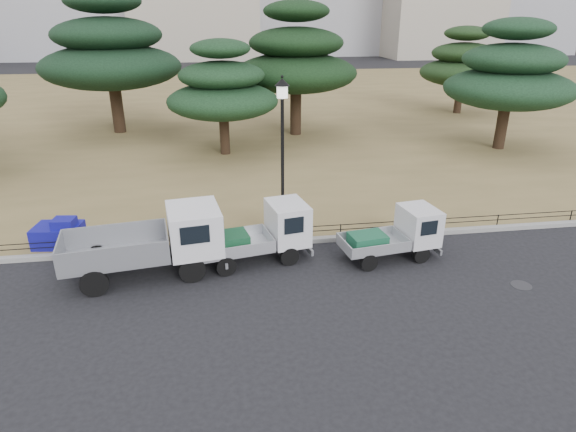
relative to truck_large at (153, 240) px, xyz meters
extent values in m
plane|color=black|center=(4.22, -1.14, -1.12)|extent=(220.00, 220.00, 0.00)
cube|color=olive|center=(4.22, 29.46, -1.05)|extent=(120.00, 56.00, 0.15)
cube|color=gray|center=(4.22, 1.46, -1.04)|extent=(120.00, 0.25, 0.16)
cylinder|color=black|center=(1.12, -0.70, -0.73)|extent=(0.80, 0.27, 0.79)
cylinder|color=black|center=(0.88, 0.99, -0.73)|extent=(0.80, 0.27, 0.79)
cylinder|color=black|center=(-1.58, -1.10, -0.73)|extent=(0.80, 0.27, 0.79)
cylinder|color=black|center=(-1.82, 0.60, -0.73)|extent=(0.80, 0.27, 0.79)
cube|color=#2D2D30|center=(-0.31, -0.05, -0.52)|extent=(4.50, 1.56, 0.14)
cube|color=gray|center=(-1.09, -0.16, -0.07)|extent=(3.27, 2.15, 0.77)
cube|color=silver|center=(1.23, 0.18, 0.22)|extent=(1.78, 2.08, 1.35)
cylinder|color=black|center=(4.13, -0.07, -0.82)|extent=(0.63, 0.28, 0.61)
cylinder|color=black|center=(3.87, 1.26, -0.82)|extent=(0.63, 0.28, 0.61)
cylinder|color=black|center=(2.12, -0.46, -0.82)|extent=(0.63, 0.28, 0.61)
cylinder|color=black|center=(1.87, 0.87, -0.82)|extent=(0.63, 0.28, 0.61)
cube|color=#2D2D30|center=(3.03, 0.41, -0.68)|extent=(3.39, 1.37, 0.14)
cube|color=#B4B5BC|center=(2.44, 0.29, -0.40)|extent=(2.50, 1.80, 0.41)
cube|color=silver|center=(4.17, 0.63, 0.06)|extent=(1.41, 1.70, 1.32)
cube|color=#16502D|center=(2.22, 0.25, -0.30)|extent=(1.40, 1.13, 0.45)
cylinder|color=black|center=(8.35, -0.54, -0.85)|extent=(0.57, 0.23, 0.55)
cylinder|color=black|center=(8.17, 0.65, -0.85)|extent=(0.57, 0.23, 0.55)
cylinder|color=black|center=(6.52, -0.80, -0.85)|extent=(0.57, 0.23, 0.55)
cylinder|color=black|center=(6.35, 0.39, -0.85)|extent=(0.57, 0.23, 0.55)
cube|color=#2D2D30|center=(7.38, -0.07, -0.72)|extent=(3.04, 1.10, 0.13)
cube|color=#A8ABB0|center=(6.84, -0.15, -0.47)|extent=(2.21, 1.53, 0.37)
cube|color=silver|center=(8.41, 0.08, -0.07)|extent=(1.22, 1.50, 1.17)
cube|color=#195A3B|center=(6.64, -0.18, -0.38)|extent=(1.23, 0.97, 0.41)
cylinder|color=black|center=(4.17, 1.76, -0.90)|extent=(0.41, 0.41, 0.15)
cylinder|color=black|center=(4.17, 1.76, 1.51)|extent=(0.11, 0.11, 4.67)
cylinder|color=white|center=(4.17, 1.76, 4.03)|extent=(0.37, 0.37, 0.37)
cone|color=black|center=(4.17, 1.76, 4.33)|extent=(0.49, 0.49, 0.23)
cylinder|color=black|center=(4.22, 1.61, -0.77)|extent=(38.00, 0.03, 0.03)
cylinder|color=black|center=(4.22, 1.61, -0.59)|extent=(38.00, 0.03, 0.03)
cylinder|color=black|center=(4.22, 1.61, -0.77)|extent=(0.04, 0.04, 0.40)
cube|color=#141395|center=(-3.43, 2.23, -0.63)|extent=(1.62, 1.27, 0.70)
cube|color=#141395|center=(-3.14, 2.08, -0.13)|extent=(0.76, 0.68, 0.30)
cylinder|color=#2D2D30|center=(10.72, -2.34, -1.12)|extent=(0.60, 0.60, 0.01)
cylinder|color=black|center=(-4.37, 19.75, 0.74)|extent=(0.77, 0.77, 3.43)
ellipsoid|color=black|center=(-4.37, 19.75, 3.22)|extent=(8.79, 8.79, 2.81)
ellipsoid|color=black|center=(-4.37, 19.75, 5.15)|extent=(6.71, 6.71, 2.15)
ellipsoid|color=black|center=(-4.37, 19.75, 7.08)|extent=(4.64, 4.64, 1.48)
cylinder|color=black|center=(2.47, 13.21, 0.22)|extent=(0.54, 0.54, 2.40)
ellipsoid|color=#16331A|center=(2.47, 13.21, 1.96)|extent=(6.04, 6.04, 1.93)
ellipsoid|color=#16331A|center=(2.47, 13.21, 3.31)|extent=(4.62, 4.62, 1.48)
ellipsoid|color=#16331A|center=(2.47, 13.21, 4.66)|extent=(3.19, 3.19, 1.02)
cylinder|color=black|center=(7.17, 17.44, 0.62)|extent=(0.72, 0.72, 3.18)
ellipsoid|color=black|center=(7.17, 17.44, 2.92)|extent=(7.66, 7.66, 2.45)
ellipsoid|color=black|center=(7.17, 17.44, 4.71)|extent=(5.85, 5.85, 1.87)
ellipsoid|color=black|center=(7.17, 17.44, 6.50)|extent=(4.04, 4.04, 1.29)
cylinder|color=black|center=(18.40, 12.09, 0.42)|extent=(0.63, 0.63, 2.80)
ellipsoid|color=#16331D|center=(18.40, 12.09, 2.45)|extent=(7.10, 7.10, 2.27)
ellipsoid|color=#16331D|center=(18.40, 12.09, 4.02)|extent=(5.42, 5.42, 1.73)
ellipsoid|color=#16331D|center=(18.40, 12.09, 5.60)|extent=(3.74, 3.74, 1.20)
cylinder|color=black|center=(21.20, 22.94, 0.30)|extent=(0.57, 0.57, 2.55)
ellipsoid|color=black|center=(21.20, 22.94, 2.15)|extent=(6.51, 6.51, 2.08)
ellipsoid|color=black|center=(21.20, 22.94, 3.58)|extent=(4.97, 4.97, 1.59)
ellipsoid|color=black|center=(21.20, 22.94, 5.01)|extent=(3.43, 3.43, 1.10)
camera|label=1|loc=(2.10, -13.51, 6.24)|focal=30.00mm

